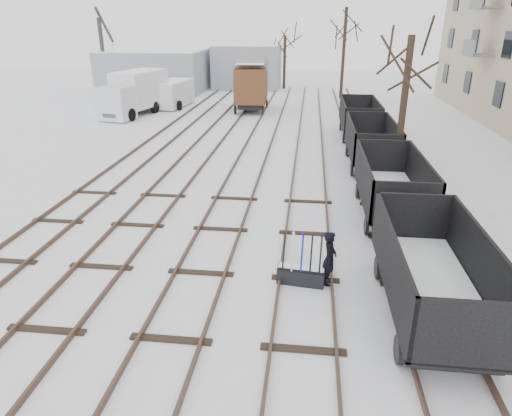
{
  "coord_description": "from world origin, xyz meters",
  "views": [
    {
      "loc": [
        2.91,
        -11.18,
        6.73
      ],
      "look_at": [
        1.34,
        2.24,
        1.2
      ],
      "focal_mm": 32.0,
      "sensor_mm": 36.0,
      "label": 1
    }
  ],
  "objects_px": {
    "box_van_wagon": "(252,83)",
    "crane": "(106,73)",
    "worker": "(330,258)",
    "lorry": "(135,93)",
    "freight_wagon_a": "(432,287)",
    "ground_frame": "(301,274)",
    "panel_van": "(172,93)"
  },
  "relations": [
    {
      "from": "box_van_wagon",
      "to": "crane",
      "type": "relative_size",
      "value": 0.64
    },
    {
      "from": "worker",
      "to": "crane",
      "type": "distance_m",
      "value": 38.96
    },
    {
      "from": "box_van_wagon",
      "to": "lorry",
      "type": "xyz_separation_m",
      "value": [
        -8.7,
        -2.67,
        -0.56
      ]
    },
    {
      "from": "freight_wagon_a",
      "to": "ground_frame",
      "type": "bearing_deg",
      "value": 159.18
    },
    {
      "from": "freight_wagon_a",
      "to": "box_van_wagon",
      "type": "height_order",
      "value": "box_van_wagon"
    },
    {
      "from": "freight_wagon_a",
      "to": "crane",
      "type": "bearing_deg",
      "value": 123.84
    },
    {
      "from": "worker",
      "to": "crane",
      "type": "height_order",
      "value": "crane"
    },
    {
      "from": "box_van_wagon",
      "to": "lorry",
      "type": "bearing_deg",
      "value": -166.24
    },
    {
      "from": "ground_frame",
      "to": "panel_van",
      "type": "relative_size",
      "value": 0.29
    },
    {
      "from": "freight_wagon_a",
      "to": "panel_van",
      "type": "distance_m",
      "value": 31.99
    },
    {
      "from": "ground_frame",
      "to": "freight_wagon_a",
      "type": "distance_m",
      "value": 3.39
    },
    {
      "from": "box_van_wagon",
      "to": "lorry",
      "type": "distance_m",
      "value": 9.12
    },
    {
      "from": "panel_van",
      "to": "lorry",
      "type": "bearing_deg",
      "value": -108.79
    },
    {
      "from": "box_van_wagon",
      "to": "panel_van",
      "type": "relative_size",
      "value": 1.01
    },
    {
      "from": "crane",
      "to": "panel_van",
      "type": "bearing_deg",
      "value": -42.72
    },
    {
      "from": "ground_frame",
      "to": "freight_wagon_a",
      "type": "bearing_deg",
      "value": -13.64
    },
    {
      "from": "ground_frame",
      "to": "panel_van",
      "type": "distance_m",
      "value": 29.59
    },
    {
      "from": "lorry",
      "to": "crane",
      "type": "bearing_deg",
      "value": 135.92
    },
    {
      "from": "freight_wagon_a",
      "to": "lorry",
      "type": "relative_size",
      "value": 0.74
    },
    {
      "from": "box_van_wagon",
      "to": "crane",
      "type": "xyz_separation_m",
      "value": [
        -15.2,
        6.99,
        -0.11
      ]
    },
    {
      "from": "ground_frame",
      "to": "crane",
      "type": "relative_size",
      "value": 0.19
    },
    {
      "from": "freight_wagon_a",
      "to": "lorry",
      "type": "height_order",
      "value": "lorry"
    },
    {
      "from": "box_van_wagon",
      "to": "ground_frame",
      "type": "bearing_deg",
      "value": -83.18
    },
    {
      "from": "ground_frame",
      "to": "worker",
      "type": "xyz_separation_m",
      "value": [
        0.75,
        0.1,
        0.49
      ]
    },
    {
      "from": "freight_wagon_a",
      "to": "crane",
      "type": "height_order",
      "value": "crane"
    },
    {
      "from": "freight_wagon_a",
      "to": "panel_van",
      "type": "xyz_separation_m",
      "value": [
        -14.68,
        28.42,
        0.27
      ]
    },
    {
      "from": "ground_frame",
      "to": "box_van_wagon",
      "type": "xyz_separation_m",
      "value": [
        -4.67,
        26.13,
        1.94
      ]
    },
    {
      "from": "freight_wagon_a",
      "to": "panel_van",
      "type": "relative_size",
      "value": 1.07
    },
    {
      "from": "lorry",
      "to": "panel_van",
      "type": "relative_size",
      "value": 1.45
    },
    {
      "from": "panel_van",
      "to": "crane",
      "type": "distance_m",
      "value": 10.24
    },
    {
      "from": "box_van_wagon",
      "to": "crane",
      "type": "distance_m",
      "value": 16.74
    },
    {
      "from": "worker",
      "to": "lorry",
      "type": "distance_m",
      "value": 27.31
    }
  ]
}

